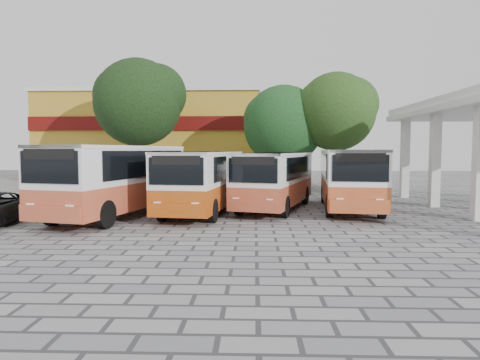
{
  "coord_description": "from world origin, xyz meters",
  "views": [
    {
      "loc": [
        -1.32,
        -15.86,
        2.89
      ],
      "look_at": [
        -1.99,
        4.02,
        1.5
      ],
      "focal_mm": 32.0,
      "sensor_mm": 36.0,
      "label": 1
    }
  ],
  "objects_px": {
    "bus_far_left": "(118,176)",
    "bus_centre_right": "(276,177)",
    "bus_centre_left": "(203,178)",
    "bus_far_right": "(350,175)"
  },
  "relations": [
    {
      "from": "bus_far_left",
      "to": "bus_centre_right",
      "type": "relative_size",
      "value": 1.11
    },
    {
      "from": "bus_centre_left",
      "to": "bus_far_left",
      "type": "bearing_deg",
      "value": -155.08
    },
    {
      "from": "bus_centre_left",
      "to": "bus_far_right",
      "type": "height_order",
      "value": "bus_far_right"
    },
    {
      "from": "bus_far_right",
      "to": "bus_centre_right",
      "type": "bearing_deg",
      "value": -174.02
    },
    {
      "from": "bus_centre_left",
      "to": "bus_centre_right",
      "type": "height_order",
      "value": "bus_centre_left"
    },
    {
      "from": "bus_far_left",
      "to": "bus_far_right",
      "type": "relative_size",
      "value": 1.08
    },
    {
      "from": "bus_centre_right",
      "to": "bus_far_right",
      "type": "relative_size",
      "value": 0.98
    },
    {
      "from": "bus_far_left",
      "to": "bus_centre_left",
      "type": "xyz_separation_m",
      "value": [
        3.59,
        1.11,
        -0.15
      ]
    },
    {
      "from": "bus_centre_right",
      "to": "bus_far_right",
      "type": "height_order",
      "value": "bus_far_right"
    },
    {
      "from": "bus_centre_right",
      "to": "bus_far_right",
      "type": "bearing_deg",
      "value": 15.91
    }
  ]
}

